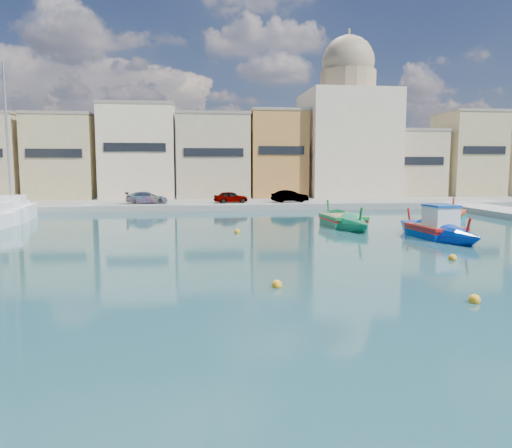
{
  "coord_description": "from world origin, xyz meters",
  "views": [
    {
      "loc": [
        -8.18,
        -17.27,
        4.15
      ],
      "look_at": [
        -5.15,
        6.0,
        1.4
      ],
      "focal_mm": 35.0,
      "sensor_mm": 36.0,
      "label": 1
    }
  ],
  "objects_px": {
    "luzzu_green": "(343,222)",
    "church_block": "(347,129)",
    "luzzu_blue_cabin": "(436,231)",
    "yacht_north": "(16,212)",
    "luzzu_cyan_mid": "(447,218)",
    "yacht_midnorth": "(7,218)"
  },
  "relations": [
    {
      "from": "luzzu_cyan_mid",
      "to": "yacht_midnorth",
      "type": "bearing_deg",
      "value": 175.29
    },
    {
      "from": "luzzu_green",
      "to": "luzzu_blue_cabin",
      "type": "bearing_deg",
      "value": -57.63
    },
    {
      "from": "luzzu_cyan_mid",
      "to": "yacht_north",
      "type": "bearing_deg",
      "value": 168.53
    },
    {
      "from": "church_block",
      "to": "yacht_midnorth",
      "type": "height_order",
      "value": "church_block"
    },
    {
      "from": "luzzu_cyan_mid",
      "to": "yacht_midnorth",
      "type": "distance_m",
      "value": 32.21
    },
    {
      "from": "luzzu_blue_cabin",
      "to": "luzzu_green",
      "type": "bearing_deg",
      "value": 122.37
    },
    {
      "from": "luzzu_blue_cabin",
      "to": "yacht_midnorth",
      "type": "relative_size",
      "value": 0.78
    },
    {
      "from": "luzzu_green",
      "to": "yacht_north",
      "type": "relative_size",
      "value": 0.7
    },
    {
      "from": "luzzu_blue_cabin",
      "to": "luzzu_cyan_mid",
      "type": "height_order",
      "value": "luzzu_blue_cabin"
    },
    {
      "from": "luzzu_blue_cabin",
      "to": "church_block",
      "type": "bearing_deg",
      "value": 82.18
    },
    {
      "from": "yacht_midnorth",
      "to": "church_block",
      "type": "bearing_deg",
      "value": 32.28
    },
    {
      "from": "luzzu_cyan_mid",
      "to": "church_block",
      "type": "bearing_deg",
      "value": 92.01
    },
    {
      "from": "luzzu_green",
      "to": "yacht_north",
      "type": "height_order",
      "value": "yacht_north"
    },
    {
      "from": "yacht_north",
      "to": "church_block",
      "type": "bearing_deg",
      "value": 26.26
    },
    {
      "from": "luzzu_green",
      "to": "yacht_north",
      "type": "distance_m",
      "value": 25.58
    },
    {
      "from": "yacht_midnorth",
      "to": "yacht_north",
      "type": "bearing_deg",
      "value": 99.43
    },
    {
      "from": "church_block",
      "to": "yacht_north",
      "type": "height_order",
      "value": "church_block"
    },
    {
      "from": "luzzu_green",
      "to": "church_block",
      "type": "bearing_deg",
      "value": 72.08
    },
    {
      "from": "church_block",
      "to": "yacht_north",
      "type": "bearing_deg",
      "value": -153.74
    },
    {
      "from": "church_block",
      "to": "luzzu_green",
      "type": "relative_size",
      "value": 2.14
    },
    {
      "from": "church_block",
      "to": "luzzu_cyan_mid",
      "type": "xyz_separation_m",
      "value": [
        0.79,
        -22.43,
        -8.12
      ]
    },
    {
      "from": "luzzu_blue_cabin",
      "to": "yacht_north",
      "type": "xyz_separation_m",
      "value": [
        -27.82,
        14.48,
        0.14
      ]
    }
  ]
}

